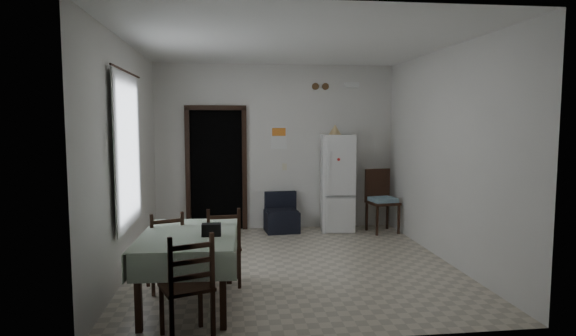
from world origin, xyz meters
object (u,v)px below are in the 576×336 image
(dining_table, at_px, (189,269))
(dining_chair_near_head, at_px, (186,285))
(fridge, at_px, (337,183))
(dining_chair_far_right, at_px, (223,246))
(navy_seat, at_px, (282,212))
(dining_chair_far_left, at_px, (165,250))
(corner_chair, at_px, (383,201))

(dining_table, distance_m, dining_chair_near_head, 0.81)
(fridge, relative_size, dining_table, 1.15)
(dining_chair_far_right, bearing_deg, fridge, -131.81)
(fridge, xyz_separation_m, dining_chair_far_right, (-1.95, -2.60, -0.37))
(fridge, bearing_deg, navy_seat, -173.63)
(dining_chair_far_left, distance_m, dining_chair_near_head, 1.37)
(corner_chair, distance_m, dining_chair_near_head, 4.79)
(dining_table, xyz_separation_m, dining_chair_far_left, (-0.32, 0.52, 0.07))
(fridge, relative_size, corner_chair, 1.56)
(navy_seat, xyz_separation_m, dining_chair_far_right, (-0.97, -2.60, 0.13))
(dining_chair_near_head, bearing_deg, dining_chair_far_right, -122.97)
(dining_table, bearing_deg, navy_seat, 70.06)
(dining_table, relative_size, dining_chair_near_head, 1.50)
(fridge, height_order, corner_chair, fridge)
(fridge, distance_m, dining_chair_near_head, 4.59)
(navy_seat, bearing_deg, dining_table, -117.66)
(dining_chair_far_left, relative_size, dining_chair_near_head, 0.93)
(dining_chair_far_left, bearing_deg, navy_seat, -140.19)
(corner_chair, height_order, dining_chair_far_right, corner_chair)
(corner_chair, xyz_separation_m, dining_table, (-3.03, -2.94, -0.16))
(dining_chair_far_left, distance_m, dining_chair_far_right, 0.66)
(dining_table, distance_m, dining_chair_far_left, 0.61)
(navy_seat, height_order, dining_chair_far_right, dining_chair_far_right)
(fridge, bearing_deg, dining_chair_near_head, -113.02)
(dining_table, xyz_separation_m, dining_chair_far_right, (0.34, 0.59, 0.09))
(fridge, xyz_separation_m, dining_chair_near_head, (-2.25, -3.99, -0.35))
(fridge, relative_size, dining_chair_far_left, 1.85)
(dining_table, height_order, dining_chair_far_left, dining_chair_far_left)
(corner_chair, relative_size, dining_chair_near_head, 1.11)
(navy_seat, bearing_deg, corner_chair, -13.54)
(fridge, bearing_deg, corner_chair, -12.12)
(dining_table, bearing_deg, fridge, 56.82)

